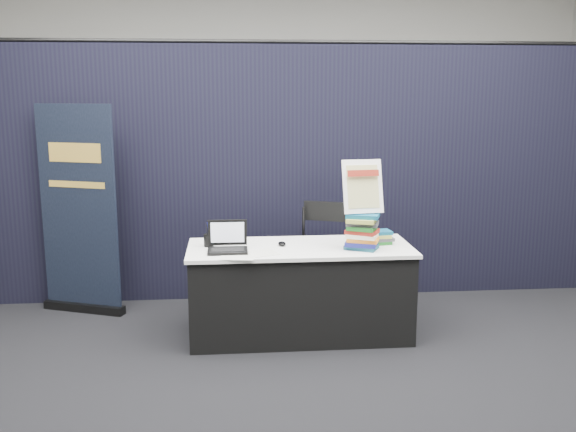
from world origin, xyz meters
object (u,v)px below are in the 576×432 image
at_px(display_table, 300,291).
at_px(book_stack_short, 380,237).
at_px(info_sign, 363,187).
at_px(laptop, 228,244).
at_px(pullup_banner, 79,222).
at_px(stacking_chair, 330,256).
at_px(book_stack_tall, 363,232).

distance_m(display_table, book_stack_short, 0.79).
xyz_separation_m(display_table, info_sign, (0.48, -0.11, 0.87)).
distance_m(laptop, info_sign, 1.15).
relative_size(info_sign, pullup_banner, 0.23).
bearing_deg(book_stack_short, pullup_banner, 164.16).
bearing_deg(pullup_banner, laptop, -11.77).
distance_m(display_table, stacking_chair, 0.54).
distance_m(book_stack_tall, book_stack_short, 0.26).
bearing_deg(book_stack_tall, pullup_banner, 159.40).
xyz_separation_m(laptop, book_stack_tall, (1.06, -0.04, 0.09)).
bearing_deg(stacking_chair, pullup_banner, -169.04).
relative_size(book_stack_short, info_sign, 0.48).
bearing_deg(display_table, pullup_banner, 158.32).
height_order(book_stack_tall, book_stack_short, book_stack_tall).
height_order(display_table, stacking_chair, stacking_chair).
relative_size(laptop, pullup_banner, 0.16).
height_order(book_stack_short, stacking_chair, stacking_chair).
bearing_deg(display_table, stacking_chair, 52.12).
height_order(book_stack_short, info_sign, info_sign).
height_order(book_stack_tall, stacking_chair, book_stack_tall).
distance_m(display_table, pullup_banner, 2.09).
height_order(laptop, pullup_banner, pullup_banner).
bearing_deg(book_stack_tall, display_table, 163.83).
relative_size(display_table, pullup_banner, 0.96).
distance_m(book_stack_tall, pullup_banner, 2.54).
xyz_separation_m(laptop, book_stack_short, (1.24, 0.13, -0.00)).
bearing_deg(stacking_chair, book_stack_short, -26.55).
bearing_deg(pullup_banner, display_table, -0.44).
xyz_separation_m(book_stack_tall, info_sign, (0.00, 0.03, 0.35)).
bearing_deg(display_table, book_stack_short, 2.36).
bearing_deg(book_stack_short, stacking_chair, 133.38).
relative_size(display_table, book_stack_short, 8.72).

